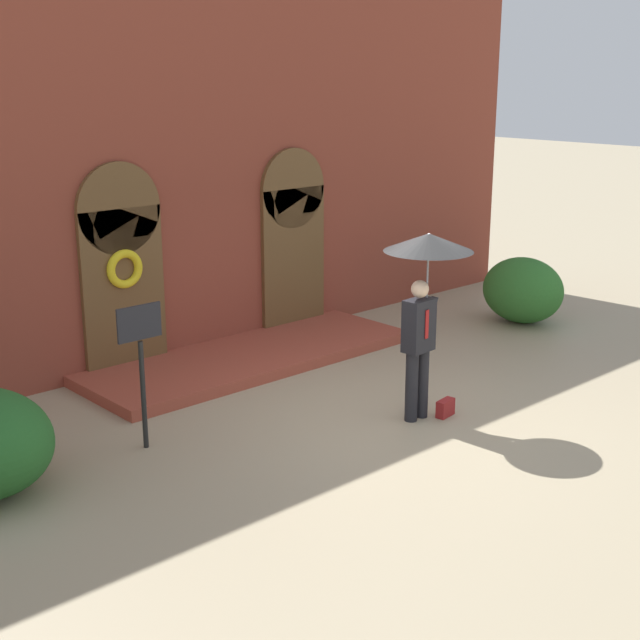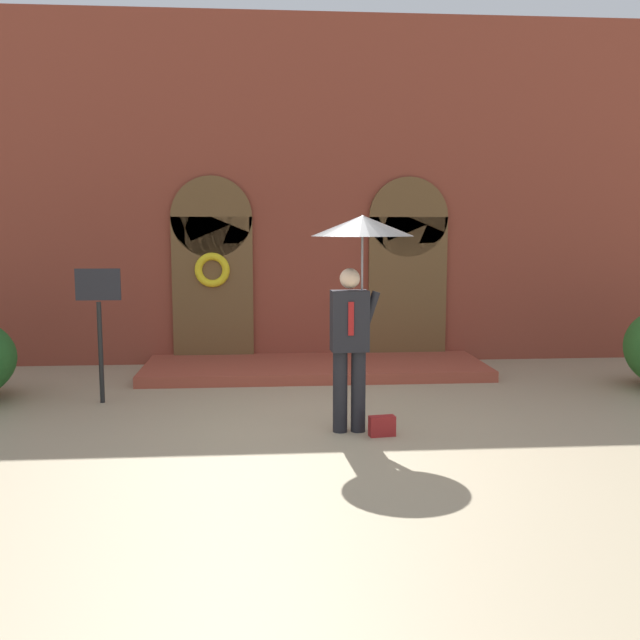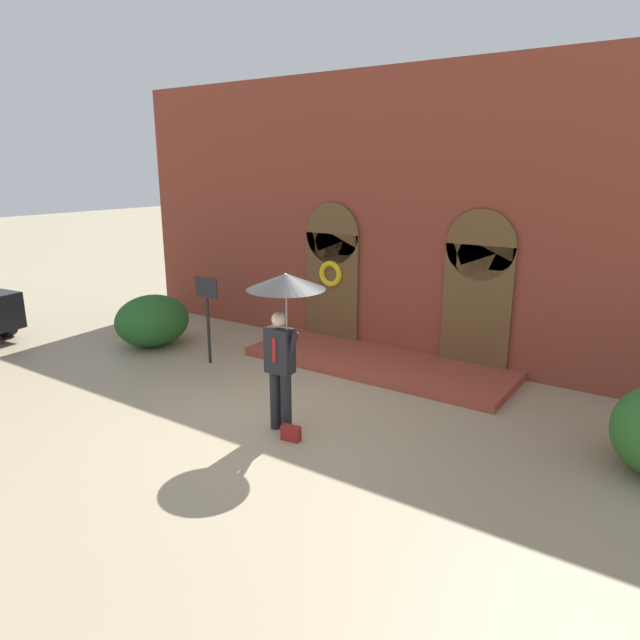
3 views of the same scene
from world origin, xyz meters
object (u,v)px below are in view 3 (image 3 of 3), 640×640
at_px(sign_post, 207,306).
at_px(handbag, 291,433).
at_px(person_with_umbrella, 284,305).
at_px(shrub_left, 152,321).

bearing_deg(sign_post, handbag, -27.59).
bearing_deg(sign_post, person_with_umbrella, -26.46).
relative_size(person_with_umbrella, handbag, 8.44).
bearing_deg(shrub_left, person_with_umbrella, -18.87).
height_order(person_with_umbrella, shrub_left, person_with_umbrella).
relative_size(handbag, sign_post, 0.16).
xyz_separation_m(handbag, sign_post, (-3.34, 1.74, 1.05)).
bearing_deg(shrub_left, sign_post, -4.61).
relative_size(sign_post, shrub_left, 1.05).
bearing_deg(person_with_umbrella, sign_post, 153.54).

